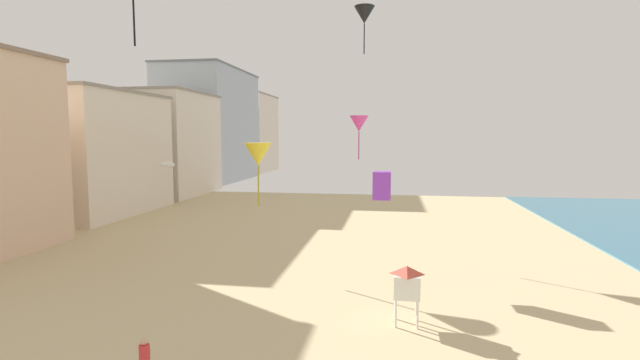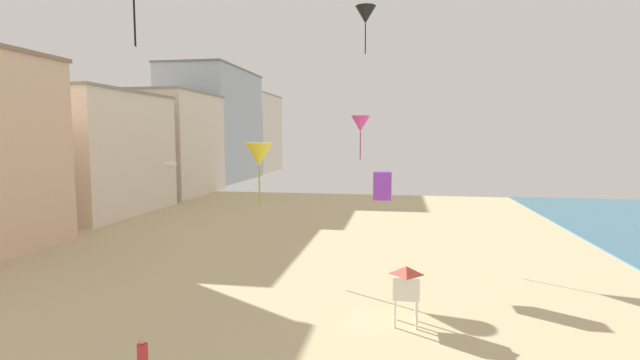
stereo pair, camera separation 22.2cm
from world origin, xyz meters
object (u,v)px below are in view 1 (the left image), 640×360
object	(u,v)px
lifeguard_stand	(407,282)
kite_black_delta	(364,15)
kite_purple_box	(382,186)
kite_magenta_delta_2	(359,124)
kite_flyer	(145,359)
kite_white_parafoil	(167,165)
kite_yellow_delta	(258,155)

from	to	relation	value
lifeguard_stand	kite_black_delta	size ratio (longest dim) A/B	0.87
kite_black_delta	kite_purple_box	distance (m)	11.09
lifeguard_stand	kite_purple_box	bearing A→B (deg)	87.64
kite_magenta_delta_2	kite_black_delta	size ratio (longest dim) A/B	1.07
kite_flyer	kite_purple_box	world-z (taller)	kite_purple_box
kite_flyer	kite_magenta_delta_2	size ratio (longest dim) A/B	0.52
kite_black_delta	kite_purple_box	xyz separation A→B (m)	(1.32, -3.52, -10.43)
kite_flyer	kite_magenta_delta_2	distance (m)	22.26
kite_white_parafoil	lifeguard_stand	bearing A→B (deg)	-39.36
kite_black_delta	kite_magenta_delta_2	bearing A→B (deg)	99.29
lifeguard_stand	kite_black_delta	xyz separation A→B (m)	(-2.61, 10.39, 13.84)
lifeguard_stand	kite_magenta_delta_2	distance (m)	15.73
kite_white_parafoil	kite_magenta_delta_2	xyz separation A→B (m)	(15.81, -1.88, 3.23)
kite_magenta_delta_2	kite_black_delta	world-z (taller)	kite_black_delta
kite_white_parafoil	kite_black_delta	bearing A→B (deg)	-17.50
lifeguard_stand	kite_white_parafoil	distance (m)	24.82
lifeguard_stand	kite_purple_box	world-z (taller)	kite_purple_box
kite_flyer	kite_white_parafoil	size ratio (longest dim) A/B	1.29
kite_yellow_delta	kite_purple_box	size ratio (longest dim) A/B	2.43
kite_black_delta	kite_purple_box	world-z (taller)	kite_black_delta
lifeguard_stand	kite_purple_box	distance (m)	7.78
kite_magenta_delta_2	kite_black_delta	distance (m)	7.50
kite_flyer	kite_purple_box	distance (m)	15.68
kite_white_parafoil	kite_black_delta	world-z (taller)	kite_black_delta
kite_magenta_delta_2	kite_black_delta	xyz separation A→B (m)	(0.54, -3.28, 6.72)
lifeguard_stand	kite_yellow_delta	world-z (taller)	kite_yellow_delta
kite_yellow_delta	kite_black_delta	bearing A→B (deg)	25.11
kite_white_parafoil	kite_magenta_delta_2	distance (m)	16.25
kite_black_delta	kite_purple_box	bearing A→B (deg)	-69.43
lifeguard_stand	kite_yellow_delta	distance (m)	12.63
kite_magenta_delta_2	kite_yellow_delta	bearing A→B (deg)	-132.45
kite_white_parafoil	kite_yellow_delta	world-z (taller)	kite_yellow_delta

